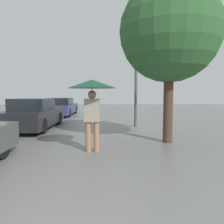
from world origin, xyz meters
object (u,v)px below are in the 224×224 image
(pedestrian, at_px, (92,92))
(parked_car_middle, at_px, (34,114))
(parked_car_farthest, at_px, (61,107))
(tree, at_px, (170,32))
(street_lamp, at_px, (136,64))

(pedestrian, xyz_separation_m, parked_car_middle, (-2.85, 3.87, -0.97))
(parked_car_middle, height_order, parked_car_farthest, parked_car_middle)
(tree, bearing_deg, parked_car_farthest, 121.30)
(tree, bearing_deg, street_lamp, 100.62)
(parked_car_farthest, xyz_separation_m, street_lamp, (4.68, -5.42, 2.30))
(pedestrian, height_order, street_lamp, street_lamp)
(tree, height_order, street_lamp, street_lamp)
(parked_car_middle, xyz_separation_m, tree, (5.14, -2.78, 2.77))
(parked_car_middle, height_order, street_lamp, street_lamp)
(tree, distance_m, street_lamp, 3.38)
(parked_car_farthest, distance_m, street_lamp, 7.52)
(pedestrian, bearing_deg, street_lamp, 69.10)
(pedestrian, relative_size, tree, 0.38)
(pedestrian, xyz_separation_m, parked_car_farthest, (-3.00, 9.79, -1.01))
(street_lamp, bearing_deg, pedestrian, -110.90)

